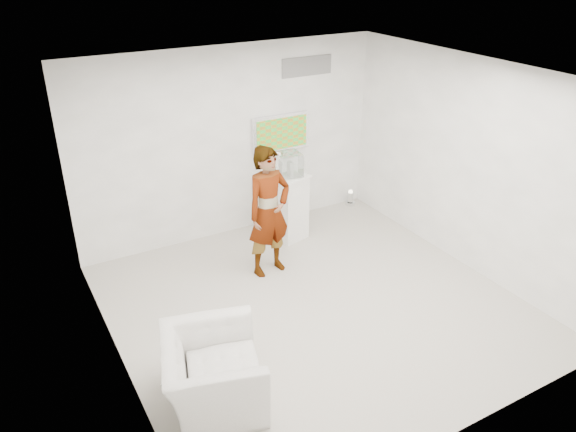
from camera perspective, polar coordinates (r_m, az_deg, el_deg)
The scene contains 10 objects.
room at distance 6.77m, azimuth 3.00°, elevation 1.40°, with size 5.01×5.01×3.00m.
tv at distance 9.12m, azimuth -0.75°, elevation 8.45°, with size 1.00×0.08×0.60m, color silver.
logo_decal at distance 9.14m, azimuth 1.94°, elevation 14.96°, with size 0.90×0.02×0.30m, color slate.
person at distance 7.80m, azimuth -1.96°, elevation 0.44°, with size 0.69×0.45×1.90m, color silver.
armchair at distance 6.01m, azimuth -7.66°, elevation -15.42°, with size 1.14×0.99×0.74m, color silver.
pedestal at distance 8.89m, azimuth 0.04°, elevation 0.95°, with size 0.52×0.52×1.08m, color white.
floor_uplight at distance 10.24m, azimuth 6.34°, elevation 1.86°, with size 0.18×0.18×0.28m, color silver.
vitrine at distance 8.61m, azimuth 0.04°, elevation 5.28°, with size 0.36×0.36×0.36m, color white.
console at distance 8.63m, azimuth 0.04°, elevation 4.92°, with size 0.06×0.18×0.24m, color white.
wii_remote at distance 7.75m, azimuth -1.22°, elevation 6.38°, with size 0.04×0.14×0.04m, color white.
Camera 1 is at (-3.34, -5.15, 4.34)m, focal length 35.00 mm.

